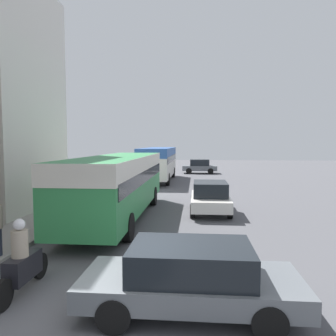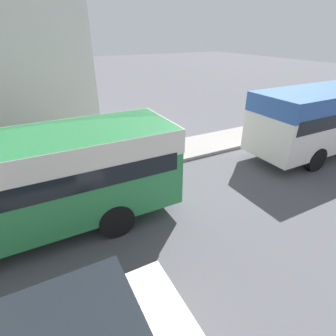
# 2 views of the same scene
# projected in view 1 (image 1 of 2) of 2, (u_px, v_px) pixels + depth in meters

# --- Properties ---
(ground_plane) EXTENTS (120.00, 120.00, 0.00)m
(ground_plane) POSITION_uv_depth(u_px,v_px,m) (123.00, 316.00, 6.43)
(ground_plane) COLOR #515156
(bus_lead) EXTENTS (2.51, 10.82, 2.82)m
(bus_lead) POSITION_uv_depth(u_px,v_px,m) (119.00, 178.00, 14.60)
(bus_lead) COLOR #2D8447
(bus_lead) RESTS_ON ground_plane
(bus_following) EXTENTS (2.51, 10.10, 2.97)m
(bus_following) POSITION_uv_depth(u_px,v_px,m) (158.00, 159.00, 29.31)
(bus_following) COLOR silver
(bus_following) RESTS_ON ground_plane
(motorcycle_behind_lead) EXTENTS (0.38, 2.24, 1.73)m
(motorcycle_behind_lead) POSITION_uv_depth(u_px,v_px,m) (22.00, 264.00, 7.37)
(motorcycle_behind_lead) COLOR black
(motorcycle_behind_lead) RESTS_ON ground_plane
(car_crossing) EXTENTS (1.90, 3.89, 1.51)m
(car_crossing) POSITION_uv_depth(u_px,v_px,m) (210.00, 197.00, 15.97)
(car_crossing) COLOR silver
(car_crossing) RESTS_ON ground_plane
(car_far_curb) EXTENTS (3.84, 1.86, 1.56)m
(car_far_curb) POSITION_uv_depth(u_px,v_px,m) (200.00, 166.00, 36.84)
(car_far_curb) COLOR slate
(car_far_curb) RESTS_ON ground_plane
(car_distant) EXTENTS (4.38, 1.95, 1.38)m
(car_distant) POSITION_uv_depth(u_px,v_px,m) (191.00, 276.00, 6.55)
(car_distant) COLOR slate
(car_distant) RESTS_ON ground_plane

